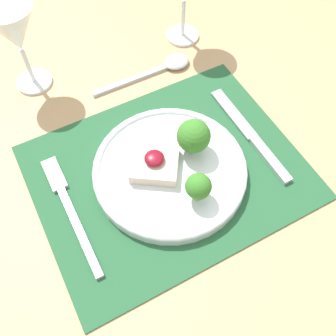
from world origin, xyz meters
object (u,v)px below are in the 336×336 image
object	(u,v)px
fork	(68,205)
spoon	(165,66)
dinner_plate	(170,168)
wine_glass_far	(15,32)
knife	(254,140)

from	to	relation	value
fork	spoon	xyz separation A→B (m)	(0.27, 0.19, -0.00)
dinner_plate	fork	xyz separation A→B (m)	(-0.17, 0.02, -0.01)
fork	wine_glass_far	world-z (taller)	wine_glass_far
fork	dinner_plate	bearing A→B (deg)	-9.99
fork	knife	size ratio (longest dim) A/B	1.00
dinner_plate	wine_glass_far	xyz separation A→B (m)	(-0.13, 0.30, 0.10)
dinner_plate	knife	world-z (taller)	dinner_plate
fork	wine_glass_far	distance (m)	0.30
spoon	dinner_plate	bearing A→B (deg)	-112.72
knife	wine_glass_far	xyz separation A→B (m)	(-0.29, 0.31, 0.11)
knife	spoon	distance (m)	0.23
knife	spoon	size ratio (longest dim) A/B	1.09
fork	knife	distance (m)	0.32
knife	wine_glass_far	world-z (taller)	wine_glass_far
fork	wine_glass_far	size ratio (longest dim) A/B	1.33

